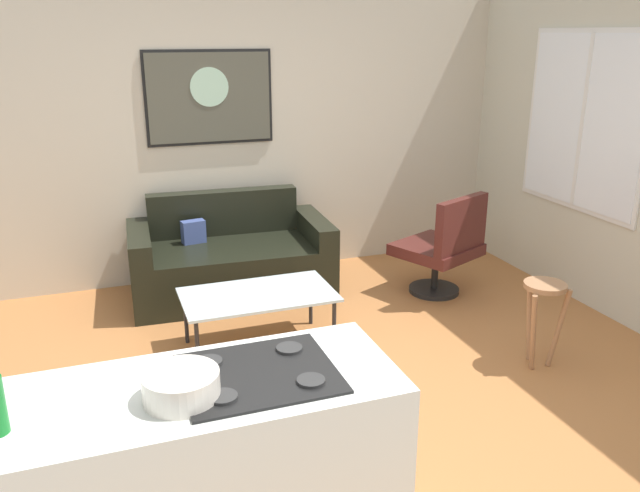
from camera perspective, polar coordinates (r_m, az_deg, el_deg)
ground at (r=4.25m, az=0.47°, el=-13.36°), size 6.40×6.40×0.04m
back_wall at (r=6.00m, az=-7.65°, el=10.45°), size 6.40×0.05×2.80m
couch at (r=5.72m, az=-7.93°, el=-1.34°), size 1.75×0.99×0.86m
coffee_table at (r=4.67m, az=-5.51°, el=-4.56°), size 1.09×0.62×0.43m
armchair at (r=5.69m, az=10.92°, el=-0.04°), size 0.83×0.82×0.91m
bar_stool at (r=4.64m, az=19.14°, el=-4.89°), size 0.33×0.32×0.61m
kitchen_counter at (r=2.81m, az=-11.58°, el=-20.46°), size 1.70×0.64×0.96m
mixing_bowl at (r=2.45m, az=-12.17°, el=-12.07°), size 0.28×0.28×0.11m
wall_painting at (r=5.89m, az=-9.75°, el=12.84°), size 1.13×0.03×0.82m
window at (r=5.80m, az=22.29°, el=10.13°), size 0.03×1.38×1.47m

